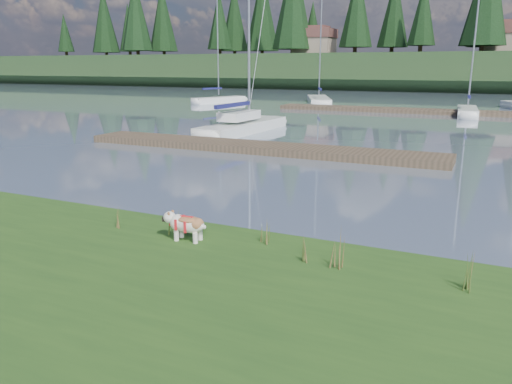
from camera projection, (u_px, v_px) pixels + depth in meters
The scene contains 23 objects.
ground at pixel (418, 113), 38.15m from camera, with size 200.00×200.00×0.00m, color gray.
bank at pixel (43, 332), 6.50m from camera, with size 60.00×9.00×0.35m, color #2A4D1A.
ridge at pixel (459, 72), 75.29m from camera, with size 200.00×20.00×5.00m, color #1D3319.
bulldog at pixel (187, 223), 9.34m from camera, with size 0.87×0.41×0.52m.
sailboat_main at pixel (249, 124), 27.56m from camera, with size 2.03×8.55×12.24m.
dock_near at pixel (255, 147), 21.31m from camera, with size 16.00×2.00×0.30m, color #4C3D2C.
dock_far at pixel (446, 112), 37.29m from camera, with size 26.00×2.20×0.30m, color #4C3D2C.
sailboat_bg_0 at pixel (223, 99), 48.52m from camera, with size 3.53×6.53×9.60m.
sailboat_bg_1 at pixel (318, 99), 48.77m from camera, with size 5.07×9.21×13.57m.
sailboat_bg_2 at pixel (467, 110), 36.58m from camera, with size 1.73×6.64×10.02m.
weed_0 at pixel (174, 221), 9.60m from camera, with size 0.17×0.14×0.69m.
weed_1 at pixel (265, 232), 9.22m from camera, with size 0.17×0.14×0.50m.
weed_2 at pixel (337, 252), 8.02m from camera, with size 0.17×0.14×0.70m.
weed_3 at pixel (116, 217), 10.03m from camera, with size 0.17×0.14×0.57m.
weed_4 at pixel (307, 251), 8.29m from camera, with size 0.17×0.14×0.47m.
weed_5 at pixel (473, 275), 7.21m from camera, with size 0.17×0.14×0.62m.
mud_lip at pixel (212, 237), 10.38m from camera, with size 60.00×0.50×0.14m, color #33281C.
conifer_0 at pixel (136, 13), 90.06m from camera, with size 5.72×5.72×14.15m.
conifer_1 at pixel (219, 20), 87.76m from camera, with size 4.40×4.40×11.30m.
conifer_2 at pixel (293, 0), 78.42m from camera, with size 6.60×6.60×16.05m.
conifer_3 at pixel (394, 10), 76.23m from camera, with size 4.84×4.84×12.25m.
house_0 at pixel (314, 41), 80.48m from camera, with size 6.30×5.30×4.65m.
house_1 at pixel (507, 37), 69.88m from camera, with size 6.30×5.30×4.65m.
Camera 1 is at (4.99, -10.12, 3.55)m, focal length 35.00 mm.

